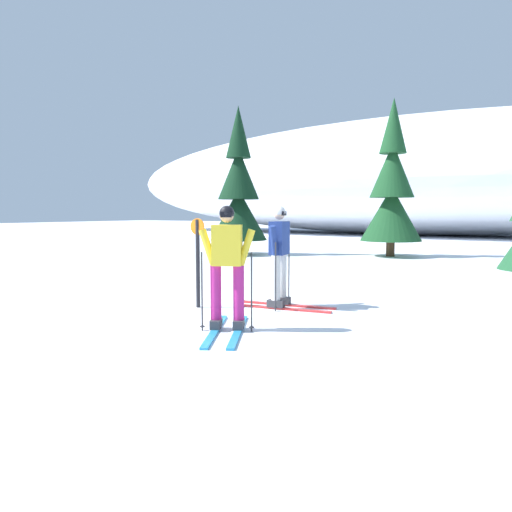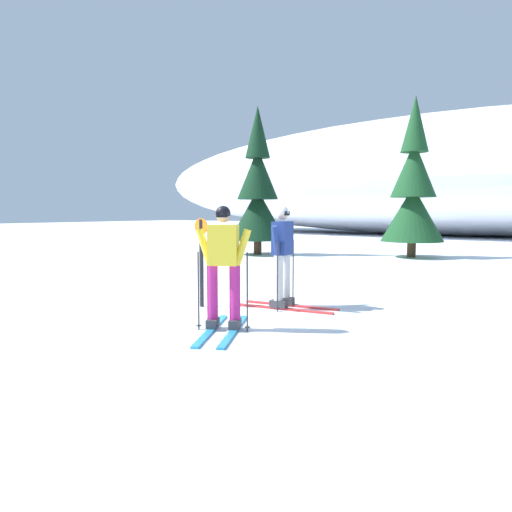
{
  "view_description": "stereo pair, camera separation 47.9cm",
  "coord_description": "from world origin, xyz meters",
  "px_view_note": "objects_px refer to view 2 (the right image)",
  "views": [
    {
      "loc": [
        5.44,
        -6.17,
        1.62
      ],
      "look_at": [
        1.67,
        0.01,
        0.95
      ],
      "focal_mm": 33.55,
      "sensor_mm": 36.0,
      "label": 1
    },
    {
      "loc": [
        5.84,
        -5.91,
        1.62
      ],
      "look_at": [
        1.67,
        0.01,
        0.95
      ],
      "focal_mm": 33.55,
      "sensor_mm": 36.0,
      "label": 2
    }
  ],
  "objects_px": {
    "skier_yellow_jacket": "(223,266)",
    "trail_marker_post": "(201,257)",
    "pine_tree_far_left": "(258,193)",
    "pine_tree_center_left": "(413,191)",
    "skier_navy_jacket": "(283,255)"
  },
  "relations": [
    {
      "from": "skier_navy_jacket",
      "to": "pine_tree_center_left",
      "type": "xyz_separation_m",
      "value": [
        -1.02,
        10.26,
        1.47
      ]
    },
    {
      "from": "pine_tree_center_left",
      "to": "pine_tree_far_left",
      "type": "bearing_deg",
      "value": -156.17
    },
    {
      "from": "trail_marker_post",
      "to": "pine_tree_center_left",
      "type": "bearing_deg",
      "value": 89.19
    },
    {
      "from": "pine_tree_far_left",
      "to": "skier_navy_jacket",
      "type": "bearing_deg",
      "value": -52.54
    },
    {
      "from": "pine_tree_far_left",
      "to": "pine_tree_center_left",
      "type": "xyz_separation_m",
      "value": [
        5.11,
        2.26,
        0.05
      ]
    },
    {
      "from": "pine_tree_center_left",
      "to": "skier_navy_jacket",
      "type": "bearing_deg",
      "value": -84.33
    },
    {
      "from": "pine_tree_far_left",
      "to": "trail_marker_post",
      "type": "xyz_separation_m",
      "value": [
        4.96,
        -8.73,
        -1.46
      ]
    },
    {
      "from": "skier_yellow_jacket",
      "to": "pine_tree_center_left",
      "type": "bearing_deg",
      "value": 95.56
    },
    {
      "from": "skier_yellow_jacket",
      "to": "trail_marker_post",
      "type": "distance_m",
      "value": 1.69
    },
    {
      "from": "skier_yellow_jacket",
      "to": "pine_tree_far_left",
      "type": "height_order",
      "value": "pine_tree_far_left"
    },
    {
      "from": "pine_tree_center_left",
      "to": "trail_marker_post",
      "type": "distance_m",
      "value": 11.1
    },
    {
      "from": "skier_yellow_jacket",
      "to": "trail_marker_post",
      "type": "xyz_separation_m",
      "value": [
        -1.33,
        1.04,
        -0.02
      ]
    },
    {
      "from": "skier_yellow_jacket",
      "to": "trail_marker_post",
      "type": "bearing_deg",
      "value": 141.9
    },
    {
      "from": "pine_tree_center_left",
      "to": "trail_marker_post",
      "type": "height_order",
      "value": "pine_tree_center_left"
    },
    {
      "from": "pine_tree_far_left",
      "to": "pine_tree_center_left",
      "type": "distance_m",
      "value": 5.59
    }
  ]
}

